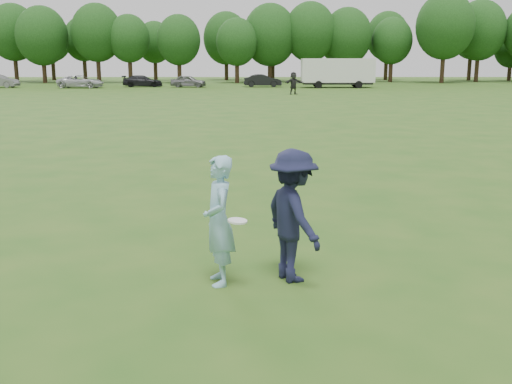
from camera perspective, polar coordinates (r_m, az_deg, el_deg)
ground at (r=9.15m, az=-3.80°, el=-7.59°), size 200.00×200.00×0.00m
thrower at (r=8.43m, az=-3.56°, el=-2.76°), size 0.58×0.75×1.85m
defender at (r=8.56m, az=3.56°, el=-2.27°), size 1.18×1.43×1.92m
player_far_d at (r=55.05m, az=3.59°, el=10.31°), size 1.94×1.33×2.01m
car_c at (r=69.88m, az=-16.36°, el=10.05°), size 5.09×2.53×1.38m
car_d at (r=70.96m, az=-10.75°, el=10.34°), size 4.61×2.08×1.31m
car_e at (r=69.15m, az=-6.45°, el=10.44°), size 4.15×2.11×1.35m
car_f at (r=69.58m, az=0.64°, el=10.56°), size 4.36×1.61×1.43m
disc_in_play at (r=8.16m, az=-1.78°, el=-2.77°), size 0.27×0.27×0.05m
cargo_trailer at (r=68.36m, az=7.77°, el=11.30°), size 9.00×2.75×3.20m
treeline at (r=85.55m, az=1.30°, el=14.65°), size 130.35×18.39×11.74m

